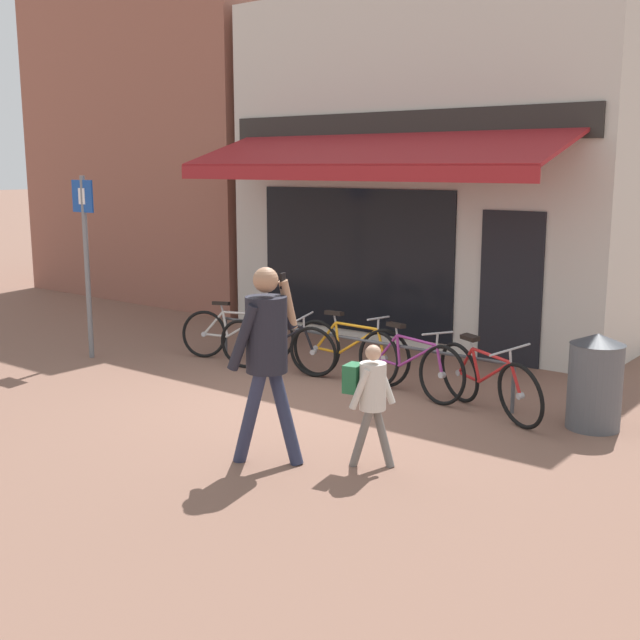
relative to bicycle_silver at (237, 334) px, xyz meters
name	(u,v)px	position (x,y,z in m)	size (l,w,h in m)	color
ground_plane	(306,400)	(2.05, -0.99, -0.36)	(160.00, 160.00, 0.00)	brown
shop_front	(444,169)	(1.22, 3.57, 2.28)	(6.42, 4.52, 5.29)	beige
neighbour_building	(190,136)	(-5.25, 4.09, 2.95)	(6.13, 4.00, 6.62)	#8E5647
bike_rack_rail	(351,343)	(1.95, 0.04, 0.13)	(4.52, 0.04, 0.57)	#47494F
bicycle_silver	(237,334)	(0.00, 0.00, 0.00)	(1.59, 0.85, 0.83)	black
bicycle_black	(276,346)	(0.95, -0.24, 0.00)	(1.72, 0.53, 0.83)	black
bicycle_orange	(349,351)	(1.94, 0.02, 0.03)	(1.75, 0.52, 0.88)	black
bicycle_purple	(409,364)	(2.87, -0.05, 0.01)	(1.70, 0.52, 0.84)	black
bicycle_red	(488,381)	(3.96, -0.19, 0.02)	(1.66, 0.93, 0.87)	black
pedestrian_adult	(267,344)	(3.04, -2.75, 0.76)	(0.60, 0.67, 1.83)	#282D47
pedestrian_child	(370,391)	(3.81, -2.25, 0.35)	(0.46, 0.43, 1.14)	slate
litter_bin	(595,381)	(5.04, 0.07, 0.14)	(0.56, 0.56, 1.01)	#515459
parking_sign	(86,248)	(-1.70, -1.22, 1.20)	(0.44, 0.07, 2.56)	slate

